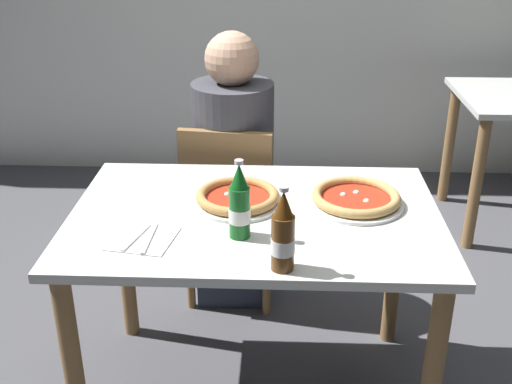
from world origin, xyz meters
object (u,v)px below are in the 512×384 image
Objects in this scene: pizza_marinara_far at (238,198)px; beer_bottle_left at (239,205)px; diner_seated at (234,178)px; chair_behind_table at (231,204)px; dining_table_main at (255,243)px; beer_bottle_center at (283,235)px; napkin_with_cutlery at (143,238)px; pizza_margherita_near at (356,199)px.

beer_bottle_left reaches higher than pizza_marinara_far.
chair_behind_table is at bearing -99.32° from diner_seated.
dining_table_main is 0.41m from beer_bottle_center.
beer_bottle_center reaches higher than dining_table_main.
dining_table_main is at bearing 108.71° from chair_behind_table.
chair_behind_table is 0.87m from napkin_with_cutlery.
dining_table_main is 0.64m from chair_behind_table.
diner_seated reaches higher than chair_behind_table.
diner_seated is 0.89m from napkin_with_cutlery.
chair_behind_table is 0.86m from beer_bottle_left.
dining_table_main is at bearing 75.98° from beer_bottle_left.
beer_bottle_center reaches higher than pizza_marinara_far.
chair_behind_table reaches higher than dining_table_main.
beer_bottle_center is at bearing -78.10° from diner_seated.
beer_bottle_center is (0.15, -0.40, 0.08)m from pizza_marinara_far.
chair_behind_table is 4.07× the size of napkin_with_cutlery.
beer_bottle_left is at bearing -147.56° from pizza_margherita_near.
diner_seated is at bearing 76.43° from napkin_with_cutlery.
pizza_marinara_far is 0.37m from napkin_with_cutlery.
diner_seated is at bearing -92.64° from chair_behind_table.
beer_bottle_left is (0.09, -0.77, 0.37)m from chair_behind_table.
pizza_margherita_near is 1.30× the size of beer_bottle_left.
diner_seated is at bearing 101.90° from beer_bottle_center.
diner_seated is 1.06m from beer_bottle_center.
chair_behind_table is at bearing 96.67° from beer_bottle_left.
beer_bottle_center is at bearing -120.28° from pizza_margherita_near.
pizza_marinara_far is (-0.39, -0.01, 0.00)m from pizza_margherita_near.
pizza_marinara_far is (0.07, -0.55, 0.29)m from chair_behind_table.
beer_bottle_left is 0.22m from beer_bottle_center.
pizza_margherita_near reaches higher than dining_table_main.
diner_seated is at bearing 95.75° from pizza_marinara_far.
beer_bottle_center reaches higher than chair_behind_table.
pizza_marinara_far is (0.06, -0.60, 0.19)m from diner_seated.
napkin_with_cutlery is (-0.42, 0.15, -0.10)m from beer_bottle_center.
pizza_margherita_near is at bearing 1.63° from pizza_marinara_far.
diner_seated is 0.87m from beer_bottle_left.
dining_table_main is 4.86× the size of beer_bottle_left.
beer_bottle_left is 1.18× the size of napkin_with_cutlery.
diner_seated reaches higher than pizza_marinara_far.
napkin_with_cutlery is at bearing -173.59° from beer_bottle_left.
pizza_marinara_far is at bearing -84.25° from diner_seated.
diner_seated is 4.89× the size of beer_bottle_center.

